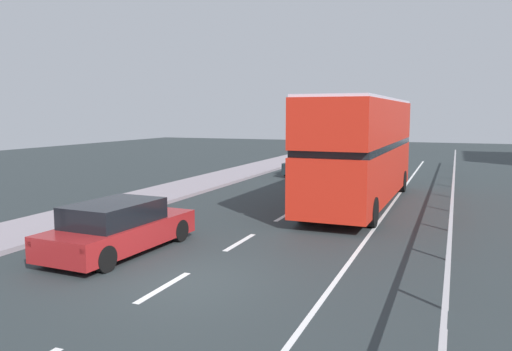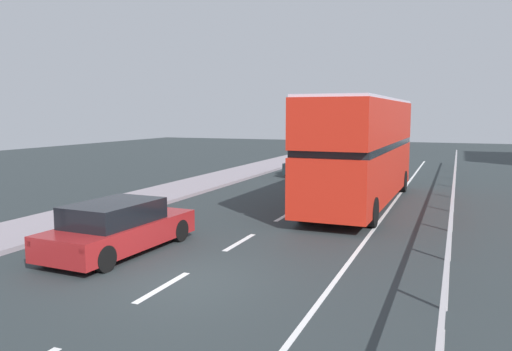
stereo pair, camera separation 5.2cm
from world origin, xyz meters
name	(u,v)px [view 2 (the right image)]	position (x,y,z in m)	size (l,w,h in m)	color
ground_plane	(178,281)	(0.00, 0.00, -0.05)	(74.71, 120.00, 0.10)	#2A3234
lane_paint_markings	(345,216)	(2.01, 8.45, 0.00)	(3.48, 46.00, 0.01)	silver
bridge_side_railing	(453,195)	(5.65, 9.00, 0.89)	(0.10, 42.00, 1.09)	#B0AAAF
double_decker_bus_red	(362,148)	(2.14, 10.97, 2.30)	(2.79, 11.33, 4.30)	red
hatchback_car_near	(119,228)	(-2.60, 1.36, 0.67)	(2.08, 4.67, 1.39)	maroon
sedan_car_ahead	(309,164)	(-2.68, 20.15, 0.67)	(1.93, 4.61, 1.39)	#1A282D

